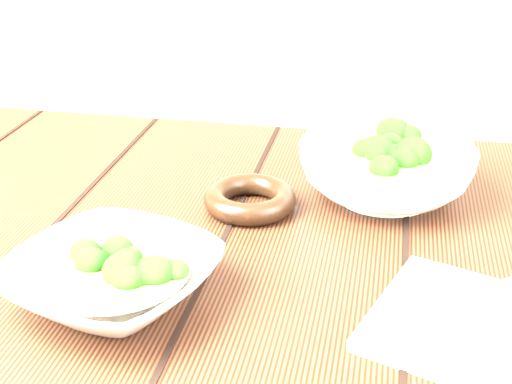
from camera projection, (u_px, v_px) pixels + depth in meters
The scene contains 6 objects.
table at pixel (235, 347), 0.81m from camera, with size 1.20×0.80×0.75m.
soup_bowl_front at pixel (112, 277), 0.68m from camera, with size 0.24×0.24×0.05m.
soup_bowl_back at pixel (386, 169), 0.88m from camera, with size 0.25×0.25×0.08m.
trivet at pixel (250, 199), 0.86m from camera, with size 0.11×0.11×0.03m, color black.
napkin at pixel (489, 332), 0.63m from camera, with size 0.20×0.17×0.01m, color beige.
spoon_left at pixel (495, 303), 0.66m from camera, with size 0.10×0.15×0.01m.
Camera 1 is at (0.15, -0.64, 1.14)m, focal length 50.00 mm.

